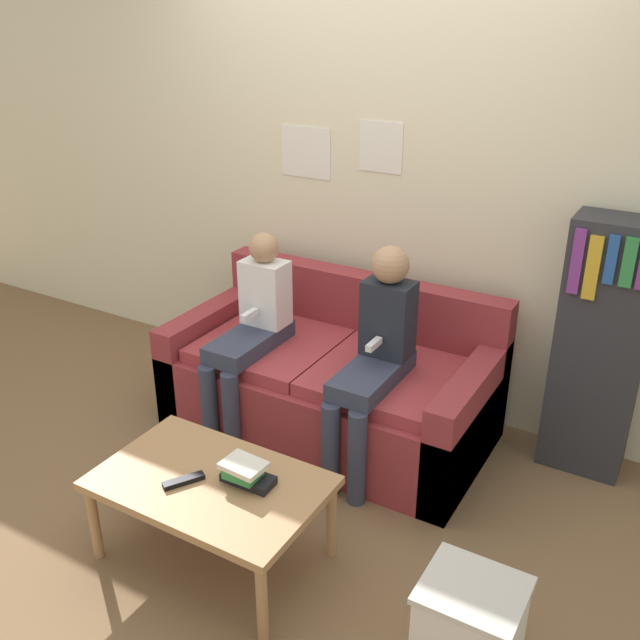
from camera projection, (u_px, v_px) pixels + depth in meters
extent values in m
plane|color=brown|center=(277.00, 480.00, 3.53)|extent=(10.00, 10.00, 0.00)
cube|color=beige|center=(382.00, 176.00, 3.85)|extent=(8.00, 0.06, 2.60)
cube|color=white|center=(306.00, 152.00, 4.00)|extent=(0.32, 0.00, 0.28)
cube|color=white|center=(381.00, 147.00, 3.75)|extent=(0.25, 0.00, 0.27)
cube|color=maroon|center=(329.00, 397.00, 3.85)|extent=(1.69, 0.88, 0.42)
cube|color=maroon|center=(362.00, 306.00, 3.98)|extent=(1.69, 0.14, 0.38)
cube|color=maroon|center=(215.00, 351.00, 4.18)|extent=(0.14, 0.88, 0.58)
cube|color=maroon|center=(468.00, 424.00, 3.47)|extent=(0.14, 0.88, 0.58)
cube|color=#A1343A|center=(271.00, 345.00, 3.89)|extent=(0.69, 0.72, 0.07)
cube|color=#A1343A|center=(386.00, 376.00, 3.57)|extent=(0.69, 0.72, 0.07)
cube|color=#AD7F51|center=(210.00, 483.00, 2.91)|extent=(0.93, 0.59, 0.04)
cylinder|color=#AD7F51|center=(94.00, 523.00, 2.98)|extent=(0.04, 0.04, 0.36)
cylinder|color=#AD7F51|center=(262.00, 602.00, 2.59)|extent=(0.04, 0.04, 0.36)
cylinder|color=#AD7F51|center=(176.00, 460.00, 3.39)|extent=(0.04, 0.04, 0.36)
cylinder|color=#AD7F51|center=(332.00, 520.00, 2.99)|extent=(0.04, 0.04, 0.36)
cylinder|color=#33384C|center=(210.00, 409.00, 3.68)|extent=(0.09, 0.09, 0.49)
cylinder|color=#33384C|center=(231.00, 416.00, 3.62)|extent=(0.09, 0.09, 0.49)
cube|color=#33384C|center=(250.00, 341.00, 3.74)|extent=(0.23, 0.54, 0.09)
cube|color=white|center=(265.00, 292.00, 3.78)|extent=(0.24, 0.16, 0.35)
sphere|color=tan|center=(264.00, 248.00, 3.67)|extent=(0.16, 0.16, 0.16)
cube|color=white|center=(249.00, 315.00, 3.69)|extent=(0.03, 0.12, 0.03)
cylinder|color=#33384C|center=(331.00, 449.00, 3.35)|extent=(0.09, 0.09, 0.49)
cylinder|color=#33384C|center=(357.00, 458.00, 3.29)|extent=(0.09, 0.09, 0.49)
cube|color=#33384C|center=(372.00, 375.00, 3.41)|extent=(0.23, 0.54, 0.09)
cube|color=#1E232D|center=(388.00, 318.00, 3.44)|extent=(0.24, 0.16, 0.38)
sphere|color=tan|center=(391.00, 265.00, 3.33)|extent=(0.18, 0.18, 0.18)
cube|color=white|center=(374.00, 344.00, 3.36)|extent=(0.03, 0.12, 0.03)
cube|color=black|center=(184.00, 481.00, 2.87)|extent=(0.12, 0.17, 0.02)
cube|color=black|center=(248.00, 479.00, 2.87)|extent=(0.22, 0.11, 0.04)
cube|color=#2D8442|center=(243.00, 473.00, 2.85)|extent=(0.14, 0.11, 0.04)
cube|color=silver|center=(244.00, 465.00, 2.84)|extent=(0.18, 0.14, 0.02)
cube|color=#2D2D33|center=(599.00, 349.00, 3.40)|extent=(0.39, 0.25, 1.30)
cube|color=#7A3389|center=(577.00, 262.00, 3.17)|extent=(0.05, 0.02, 0.30)
cube|color=gold|center=(593.00, 268.00, 3.14)|extent=(0.06, 0.02, 0.29)
cube|color=#23519E|center=(611.00, 260.00, 3.09)|extent=(0.04, 0.02, 0.22)
cube|color=#2D8442|center=(629.00, 263.00, 3.06)|extent=(0.05, 0.02, 0.22)
cube|color=silver|center=(469.00, 629.00, 2.49)|extent=(0.33, 0.30, 0.34)
cube|color=beige|center=(474.00, 590.00, 2.42)|extent=(0.35, 0.32, 0.02)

